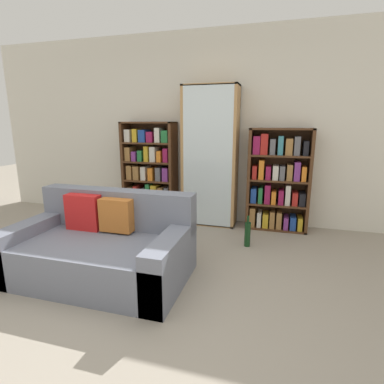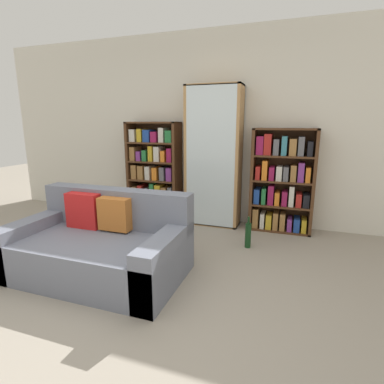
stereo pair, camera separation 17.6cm
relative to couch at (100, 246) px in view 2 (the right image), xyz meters
name	(u,v)px [view 2 (the right image)]	position (x,y,z in m)	size (l,w,h in m)	color
ground_plane	(107,320)	(0.49, -0.62, -0.27)	(16.00, 16.00, 0.00)	gray
wall_back	(208,129)	(0.49, 2.03, 1.08)	(7.00, 0.06, 2.70)	silver
couch	(100,246)	(0.00, 0.00, 0.00)	(1.65, 0.94, 0.78)	slate
bookshelf_left	(154,172)	(-0.29, 1.82, 0.44)	(0.80, 0.32, 1.45)	#4C2D19
display_cabinet	(214,157)	(0.65, 1.81, 0.70)	(0.76, 0.36, 1.94)	#AD7F4C
bookshelf_right	(281,182)	(1.58, 1.82, 0.40)	(0.81, 0.32, 1.37)	#4C2D19
wine_bottle	(248,235)	(1.27, 1.07, -0.11)	(0.07, 0.07, 0.38)	#143819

